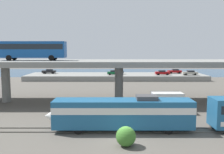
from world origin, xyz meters
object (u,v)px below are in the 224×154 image
transit_bus_on_overpass (31,49)px  parked_car_1 (116,72)px  train_locomotive (115,112)px  service_truck_west (160,102)px  parked_car_0 (113,73)px  parked_car_4 (174,71)px  parked_car_3 (161,73)px  parked_car_5 (189,73)px  parked_car_2 (48,71)px

transit_bus_on_overpass → parked_car_1: transit_bus_on_overpass is taller
transit_bus_on_overpass → parked_car_1: bearing=65.4°
train_locomotive → service_truck_west: size_ratio=2.54×
parked_car_0 → parked_car_4: size_ratio=0.93×
transit_bus_on_overpass → parked_car_3: (29.94, 31.90, -7.24)m
parked_car_3 → parked_car_5: 8.45m
parked_car_2 → parked_car_3: same height
parked_car_2 → service_truck_west: bearing=122.3°
train_locomotive → transit_bus_on_overpass: size_ratio=1.44×
parked_car_2 → parked_car_5: same height
train_locomotive → parked_car_3: (15.15, 48.24, 0.14)m
transit_bus_on_overpass → parked_car_5: size_ratio=2.66×
service_truck_west → parked_car_5: size_ratio=1.51×
train_locomotive → parked_car_1: (1.15, 51.13, 0.13)m
parked_car_2 → parked_car_1: bearing=175.6°
parked_car_2 → parked_car_4: size_ratio=0.98×
parked_car_4 → parked_car_5: bearing=121.2°
parked_car_3 → transit_bus_on_overpass: bearing=-133.2°
transit_bus_on_overpass → parked_car_0: (14.87, 32.00, -7.24)m
transit_bus_on_overpass → parked_car_4: (35.07, 36.95, -7.24)m
parked_car_0 → parked_car_4: (20.20, 4.96, 0.00)m
service_truck_west → parked_car_1: 43.08m
parked_car_1 → parked_car_5: size_ratio=0.92×
transit_bus_on_overpass → service_truck_west: 24.46m
service_truck_west → parked_car_0: bearing=-80.2°
transit_bus_on_overpass → train_locomotive: bearing=-47.9°
service_truck_west → parked_car_2: 52.56m
parked_car_0 → parked_car_5: 23.52m
train_locomotive → parked_car_0: (0.08, 48.34, 0.13)m
parked_car_1 → parked_car_2: size_ratio=0.95×
service_truck_west → transit_bus_on_overpass: bearing=-20.0°
transit_bus_on_overpass → parked_car_4: size_ratio=2.71×
parked_car_5 → parked_car_3: bearing=-2.8°
transit_bus_on_overpass → parked_car_4: bearing=46.5°
parked_car_4 → parked_car_1: bearing=6.5°
train_locomotive → parked_car_2: train_locomotive is taller
parked_car_3 → parked_car_4: size_ratio=1.01×
parked_car_0 → parked_car_5: size_ratio=0.91×
service_truck_west → parked_car_2: (-28.12, 44.40, 0.69)m
parked_car_4 → parked_car_3: bearing=44.6°
train_locomotive → parked_car_0: size_ratio=4.20×
service_truck_west → parked_car_1: bearing=-82.3°
transit_bus_on_overpass → parked_car_2: transit_bus_on_overpass is taller
train_locomotive → parked_car_4: 57.03m
parked_car_4 → parked_car_2: bearing=0.6°
transit_bus_on_overpass → parked_car_1: 38.94m
train_locomotive → parked_car_5: size_ratio=3.83×
service_truck_west → parked_car_2: bearing=-57.7°
parked_car_3 → parked_car_4: bearing=44.6°
parked_car_1 → parked_car_3: bearing=-11.6°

